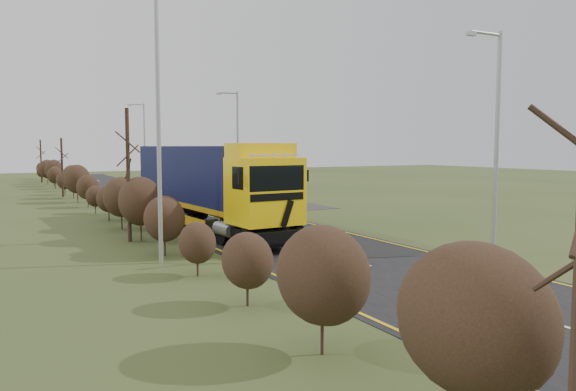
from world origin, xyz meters
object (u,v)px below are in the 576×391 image
at_px(car_blue_sedan, 254,192).
at_px(speed_sign, 273,191).
at_px(car_red_hatchback, 254,195).
at_px(streetlight_near, 495,133).
at_px(lorry, 210,181).

relative_size(car_blue_sedan, speed_sign, 2.12).
distance_m(car_red_hatchback, streetlight_near, 22.50).
height_order(car_blue_sedan, streetlight_near, streetlight_near).
bearing_deg(streetlight_near, car_blue_sedan, 87.92).
bearing_deg(speed_sign, streetlight_near, -84.92).
xyz_separation_m(lorry, speed_sign, (6.18, 5.14, -1.08)).
distance_m(car_blue_sedan, speed_sign, 8.52).
xyz_separation_m(lorry, streetlight_near, (7.67, -11.63, 2.31)).
bearing_deg(speed_sign, car_red_hatchback, 78.29).
height_order(car_red_hatchback, streetlight_near, streetlight_near).
xyz_separation_m(car_blue_sedan, speed_sign, (-2.40, -8.14, 0.72)).
bearing_deg(speed_sign, car_blue_sedan, 73.58).
bearing_deg(car_red_hatchback, speed_sign, 93.98).
relative_size(streetlight_near, speed_sign, 4.16).
distance_m(car_blue_sedan, streetlight_near, 25.26).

